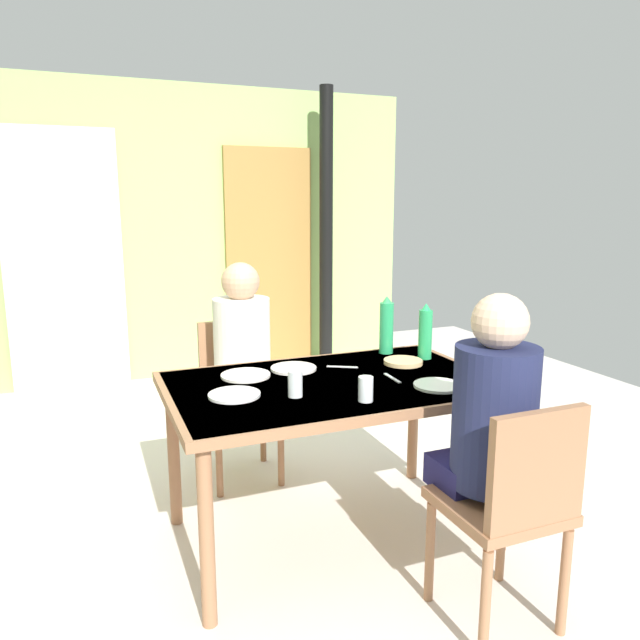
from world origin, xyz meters
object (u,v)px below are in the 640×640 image
chair_far_diner (238,389)px  person_far_diner (243,345)px  chair_near_diner (512,502)px  water_bottle_green_far (386,326)px  person_near_diner (492,413)px  dining_table (333,397)px  water_bottle_green_near (425,333)px

chair_far_diner → person_far_diner: (-0.00, -0.14, 0.28)m
chair_near_diner → water_bottle_green_far: 1.24m
chair_near_diner → person_near_diner: size_ratio=1.13×
dining_table → person_far_diner: size_ratio=1.88×
dining_table → person_near_diner: (0.34, -0.67, 0.11)m
dining_table → chair_near_diner: bearing=-67.3°
dining_table → person_far_diner: 0.72m
chair_near_diner → water_bottle_green_near: bearing=75.9°
dining_table → person_near_diner: bearing=-63.3°
dining_table → person_far_diner: person_far_diner is taller
chair_near_diner → water_bottle_green_near: 1.10m
dining_table → water_bottle_green_near: water_bottle_green_near is taller
chair_far_diner → person_near_diner: bearing=111.0°
person_far_diner → dining_table: bearing=109.0°
dining_table → water_bottle_green_far: 0.62m
water_bottle_green_far → chair_far_diner: bearing=147.2°
chair_far_diner → person_near_diner: size_ratio=1.13×
dining_table → water_bottle_green_far: water_bottle_green_far is taller
water_bottle_green_near → water_bottle_green_far: bearing=126.5°
chair_far_diner → person_far_diner: size_ratio=1.13×
person_near_diner → water_bottle_green_far: person_near_diner is taller
water_bottle_green_near → person_far_diner: bearing=149.5°
water_bottle_green_near → chair_far_diner: bearing=143.0°
chair_near_diner → person_far_diner: person_far_diner is taller
chair_far_diner → water_bottle_green_far: size_ratio=2.88×
person_far_diner → person_near_diner: bearing=113.0°
person_near_diner → water_bottle_green_near: 0.90m
water_bottle_green_far → water_bottle_green_near: bearing=-53.5°
chair_far_diner → chair_near_diner: bearing=109.4°
chair_far_diner → water_bottle_green_far: water_bottle_green_far is taller
chair_far_diner → water_bottle_green_near: (0.82, -0.62, 0.38)m
water_bottle_green_near → water_bottle_green_far: 0.22m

